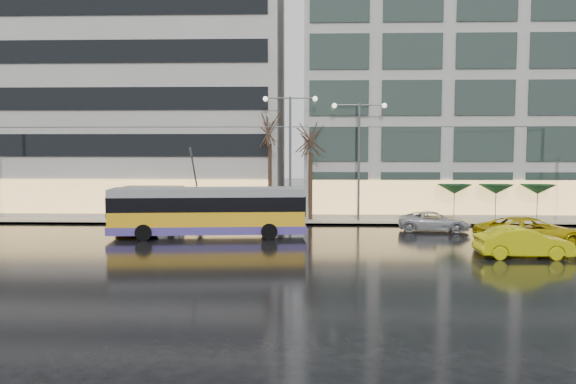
{
  "coord_description": "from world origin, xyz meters",
  "views": [
    {
      "loc": [
        3.17,
        -30.17,
        5.47
      ],
      "look_at": [
        2.03,
        5.0,
        2.68
      ],
      "focal_mm": 35.0,
      "sensor_mm": 36.0,
      "label": 1
    }
  ],
  "objects_px": {
    "bus_shelter": "(150,195)",
    "trolleybus": "(208,213)",
    "street_lamp_near": "(290,140)",
    "taxi_a": "(128,221)"
  },
  "relations": [
    {
      "from": "taxi_a",
      "to": "street_lamp_near",
      "type": "bearing_deg",
      "value": 5.24
    },
    {
      "from": "trolleybus",
      "to": "street_lamp_near",
      "type": "bearing_deg",
      "value": 55.88
    },
    {
      "from": "taxi_a",
      "to": "bus_shelter",
      "type": "bearing_deg",
      "value": 68.68
    },
    {
      "from": "street_lamp_near",
      "to": "taxi_a",
      "type": "bearing_deg",
      "value": -154.2
    },
    {
      "from": "bus_shelter",
      "to": "street_lamp_near",
      "type": "height_order",
      "value": "street_lamp_near"
    },
    {
      "from": "trolleybus",
      "to": "taxi_a",
      "type": "distance_m",
      "value": 6.05
    },
    {
      "from": "bus_shelter",
      "to": "trolleybus",
      "type": "bearing_deg",
      "value": -51.43
    },
    {
      "from": "trolleybus",
      "to": "taxi_a",
      "type": "bearing_deg",
      "value": 160.03
    },
    {
      "from": "bus_shelter",
      "to": "taxi_a",
      "type": "bearing_deg",
      "value": -90.77
    },
    {
      "from": "bus_shelter",
      "to": "taxi_a",
      "type": "xyz_separation_m",
      "value": [
        -0.07,
        -4.94,
        -1.26
      ]
    }
  ]
}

